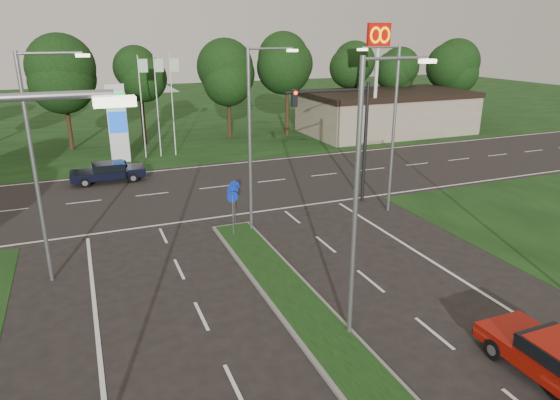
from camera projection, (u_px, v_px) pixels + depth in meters
name	position (u px, v px, depth m)	size (l,w,h in m)	color
verge_far	(139.00, 117.00, 59.43)	(160.00, 50.00, 0.02)	black
cross_road	(200.00, 189.00, 32.20)	(160.00, 12.00, 0.02)	black
median_kerb	(359.00, 375.00, 14.61)	(2.00, 26.00, 0.12)	slate
commercial_building	(386.00, 113.00, 49.94)	(16.00, 9.00, 4.00)	gray
streetlight_median_near	(362.00, 190.00, 15.13)	(2.53, 0.22, 9.00)	gray
streetlight_median_far	(254.00, 132.00, 23.91)	(2.53, 0.22, 9.00)	gray
streetlight_left_far	(39.00, 159.00, 18.84)	(2.53, 0.22, 9.00)	gray
streetlight_right_far	(391.00, 122.00, 26.69)	(2.53, 0.22, 9.00)	gray
traffic_signal	(346.00, 125.00, 28.01)	(5.10, 0.42, 7.00)	black
median_signs	(233.00, 198.00, 24.98)	(1.16, 1.76, 2.38)	gray
gas_pylon	(120.00, 122.00, 37.78)	(5.80, 1.26, 8.00)	silver
mcdonalds_sign	(378.00, 52.00, 43.07)	(2.20, 0.47, 10.40)	silver
treeline_far	(155.00, 66.00, 44.05)	(6.00, 6.00, 9.90)	black
red_sedan	(559.00, 361.00, 14.24)	(1.99, 4.69, 1.28)	maroon
navy_sedan	(108.00, 172.00, 33.61)	(4.76, 2.02, 1.31)	black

